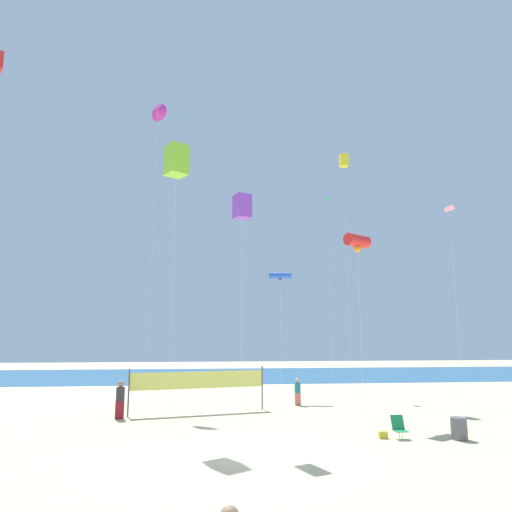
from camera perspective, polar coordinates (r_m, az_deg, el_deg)
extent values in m
plane|color=beige|center=(17.15, -0.55, -23.59)|extent=(120.00, 120.00, 0.00)
cube|color=#28608C|center=(50.83, -4.29, -14.38)|extent=(120.00, 20.00, 0.01)
cube|color=maroon|center=(25.41, -16.42, -17.71)|extent=(0.40, 0.24, 0.84)
cylinder|color=#2D2D33|center=(25.31, -16.34, -15.99)|extent=(0.42, 0.42, 0.70)
sphere|color=#997051|center=(25.26, -16.28, -14.85)|extent=(0.31, 0.31, 0.31)
cube|color=#EA7260|center=(29.15, 5.15, -17.12)|extent=(0.34, 0.21, 0.72)
cylinder|color=#19727A|center=(29.07, 5.13, -15.84)|extent=(0.36, 0.36, 0.59)
sphere|color=tan|center=(29.03, 5.12, -15.00)|extent=(0.26, 0.26, 0.26)
cube|color=#1E8C4C|center=(20.75, 17.36, -19.84)|extent=(0.52, 0.48, 0.03)
cube|color=#1E8C4C|center=(20.97, 16.99, -18.97)|extent=(0.52, 0.23, 0.57)
cylinder|color=silver|center=(20.65, 17.55, -20.33)|extent=(0.03, 0.03, 0.32)
cylinder|color=silver|center=(20.91, 17.22, -20.21)|extent=(0.03, 0.03, 0.32)
cylinder|color=#595960|center=(21.44, 23.68, -18.85)|extent=(0.64, 0.64, 0.85)
cylinder|color=#4C4C51|center=(25.79, -15.39, -15.89)|extent=(0.08, 0.08, 2.40)
cylinder|color=#4C4C51|center=(27.33, 0.77, -15.87)|extent=(0.08, 0.08, 2.40)
cube|color=#EAE566|center=(26.27, -7.05, -14.89)|extent=(7.15, 1.69, 0.90)
cube|color=gold|center=(20.75, 15.36, -20.44)|extent=(0.35, 0.17, 0.28)
cylinder|color=silver|center=(36.88, 9.14, -4.33)|extent=(0.01, 0.01, 15.05)
pyramid|color=green|center=(38.33, 8.79, 7.01)|extent=(0.54, 0.54, 0.30)
cylinder|color=silver|center=(34.17, 11.19, -2.08)|extent=(0.01, 0.01, 17.14)
cube|color=yellow|center=(36.30, 10.73, 11.45)|extent=(0.60, 0.60, 0.94)
cylinder|color=silver|center=(25.25, 12.72, -8.41)|extent=(0.01, 0.01, 9.19)
cylinder|color=red|center=(25.76, 12.34, 1.85)|extent=(1.66, 1.38, 0.67)
sphere|color=orange|center=(25.67, 12.37, 0.90)|extent=(0.40, 0.40, 0.40)
cylinder|color=silver|center=(20.40, -1.79, -7.39)|extent=(0.01, 0.01, 9.89)
cube|color=purple|center=(21.19, -1.72, 6.09)|extent=(0.89, 0.89, 1.09)
cylinder|color=silver|center=(22.86, -10.23, -3.74)|extent=(0.01, 0.01, 12.88)
cube|color=#8CD833|center=(24.38, -9.76, 11.50)|extent=(1.34, 1.34, 1.55)
cylinder|color=silver|center=(33.86, -12.61, 1.11)|extent=(0.01, 0.01, 20.72)
cone|color=#D833A5|center=(37.20, -11.99, 16.97)|extent=(1.38, 1.06, 1.39)
cylinder|color=silver|center=(30.72, 23.37, -5.47)|extent=(0.01, 0.01, 11.96)
pyramid|color=pink|center=(31.69, 22.60, 5.48)|extent=(0.67, 0.68, 0.36)
cylinder|color=silver|center=(32.76, 3.06, -9.66)|extent=(0.01, 0.01, 8.32)
cylinder|color=blue|center=(33.03, 2.99, -2.42)|extent=(1.64, 0.58, 0.39)
sphere|color=purple|center=(33.00, 2.99, -2.93)|extent=(0.24, 0.24, 0.24)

